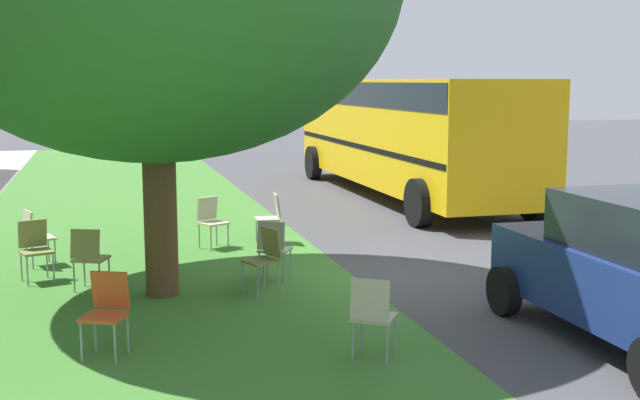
{
  "coord_description": "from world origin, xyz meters",
  "views": [
    {
      "loc": [
        -10.77,
        3.74,
        2.85
      ],
      "look_at": [
        -0.22,
        0.81,
        1.21
      ],
      "focal_mm": 44.9,
      "sensor_mm": 36.0,
      "label": 1
    }
  ],
  "objects_px": {
    "chair_6": "(211,218)",
    "chair_7": "(372,312)",
    "school_bus": "(405,125)",
    "chair_2": "(265,255)",
    "chair_1": "(273,245)",
    "chair_3": "(271,214)",
    "chair_5": "(107,307)",
    "chair_8": "(35,234)",
    "chair_4": "(89,254)",
    "chair_0": "(35,246)"
  },
  "relations": [
    {
      "from": "chair_2",
      "to": "chair_5",
      "type": "height_order",
      "value": "same"
    },
    {
      "from": "chair_2",
      "to": "chair_1",
      "type": "bearing_deg",
      "value": -23.13
    },
    {
      "from": "chair_1",
      "to": "chair_7",
      "type": "height_order",
      "value": "same"
    },
    {
      "from": "chair_6",
      "to": "chair_1",
      "type": "bearing_deg",
      "value": -167.74
    },
    {
      "from": "chair_3",
      "to": "chair_4",
      "type": "height_order",
      "value": "same"
    },
    {
      "from": "chair_5",
      "to": "school_bus",
      "type": "distance_m",
      "value": 12.46
    },
    {
      "from": "chair_0",
      "to": "chair_4",
      "type": "bearing_deg",
      "value": -136.97
    },
    {
      "from": "chair_6",
      "to": "chair_8",
      "type": "height_order",
      "value": "same"
    },
    {
      "from": "chair_1",
      "to": "chair_4",
      "type": "bearing_deg",
      "value": 87.75
    },
    {
      "from": "chair_2",
      "to": "chair_7",
      "type": "distance_m",
      "value": 2.99
    },
    {
      "from": "chair_4",
      "to": "chair_3",
      "type": "bearing_deg",
      "value": -50.44
    },
    {
      "from": "chair_6",
      "to": "chair_7",
      "type": "distance_m",
      "value": 6.09
    },
    {
      "from": "chair_6",
      "to": "chair_7",
      "type": "relative_size",
      "value": 1.0
    },
    {
      "from": "chair_3",
      "to": "chair_5",
      "type": "height_order",
      "value": "same"
    },
    {
      "from": "chair_0",
      "to": "chair_8",
      "type": "xyz_separation_m",
      "value": [
        0.96,
        0.07,
        0.0
      ]
    },
    {
      "from": "chair_0",
      "to": "chair_5",
      "type": "height_order",
      "value": "same"
    },
    {
      "from": "chair_6",
      "to": "school_bus",
      "type": "relative_size",
      "value": 0.08
    },
    {
      "from": "school_bus",
      "to": "chair_6",
      "type": "bearing_deg",
      "value": 131.93
    },
    {
      "from": "chair_7",
      "to": "chair_5",
      "type": "bearing_deg",
      "value": 71.14
    },
    {
      "from": "chair_0",
      "to": "chair_4",
      "type": "relative_size",
      "value": 1.0
    },
    {
      "from": "chair_2",
      "to": "chair_7",
      "type": "bearing_deg",
      "value": -170.13
    },
    {
      "from": "school_bus",
      "to": "chair_1",
      "type": "bearing_deg",
      "value": 146.52
    },
    {
      "from": "chair_1",
      "to": "chair_3",
      "type": "bearing_deg",
      "value": -11.34
    },
    {
      "from": "chair_1",
      "to": "chair_8",
      "type": "distance_m",
      "value": 3.83
    },
    {
      "from": "chair_6",
      "to": "school_bus",
      "type": "xyz_separation_m",
      "value": [
        4.91,
        -5.47,
        1.24
      ]
    },
    {
      "from": "chair_4",
      "to": "school_bus",
      "type": "xyz_separation_m",
      "value": [
        7.33,
        -7.46,
        1.24
      ]
    },
    {
      "from": "chair_5",
      "to": "school_bus",
      "type": "xyz_separation_m",
      "value": [
        10.05,
        -7.25,
        1.24
      ]
    },
    {
      "from": "chair_2",
      "to": "school_bus",
      "type": "bearing_deg",
      "value": -32.82
    },
    {
      "from": "chair_0",
      "to": "chair_8",
      "type": "relative_size",
      "value": 1.0
    },
    {
      "from": "chair_5",
      "to": "chair_8",
      "type": "height_order",
      "value": "same"
    },
    {
      "from": "chair_6",
      "to": "chair_7",
      "type": "bearing_deg",
      "value": -172.24
    },
    {
      "from": "chair_0",
      "to": "school_bus",
      "type": "relative_size",
      "value": 0.08
    },
    {
      "from": "chair_0",
      "to": "chair_2",
      "type": "xyz_separation_m",
      "value": [
        -1.46,
        -3.05,
        0.0
      ]
    },
    {
      "from": "chair_5",
      "to": "chair_6",
      "type": "distance_m",
      "value": 5.44
    },
    {
      "from": "chair_3",
      "to": "chair_6",
      "type": "xyz_separation_m",
      "value": [
        -0.11,
        1.08,
        0.0
      ]
    },
    {
      "from": "chair_2",
      "to": "school_bus",
      "type": "xyz_separation_m",
      "value": [
        8.0,
        -5.16,
        1.24
      ]
    },
    {
      "from": "chair_2",
      "to": "chair_4",
      "type": "bearing_deg",
      "value": 73.96
    },
    {
      "from": "chair_7",
      "to": "school_bus",
      "type": "bearing_deg",
      "value": -22.99
    },
    {
      "from": "school_bus",
      "to": "chair_2",
      "type": "bearing_deg",
      "value": 147.18
    },
    {
      "from": "chair_8",
      "to": "chair_4",
      "type": "bearing_deg",
      "value": -155.17
    },
    {
      "from": "chair_4",
      "to": "chair_6",
      "type": "relative_size",
      "value": 1.0
    },
    {
      "from": "chair_3",
      "to": "chair_4",
      "type": "distance_m",
      "value": 3.98
    },
    {
      "from": "chair_4",
      "to": "chair_8",
      "type": "height_order",
      "value": "same"
    },
    {
      "from": "chair_5",
      "to": "chair_8",
      "type": "distance_m",
      "value": 4.59
    },
    {
      "from": "chair_1",
      "to": "chair_3",
      "type": "relative_size",
      "value": 1.0
    },
    {
      "from": "chair_2",
      "to": "chair_8",
      "type": "relative_size",
      "value": 1.0
    },
    {
      "from": "chair_4",
      "to": "school_bus",
      "type": "height_order",
      "value": "school_bus"
    },
    {
      "from": "chair_7",
      "to": "chair_8",
      "type": "relative_size",
      "value": 1.0
    },
    {
      "from": "chair_0",
      "to": "school_bus",
      "type": "distance_m",
      "value": 10.56
    },
    {
      "from": "chair_3",
      "to": "chair_6",
      "type": "distance_m",
      "value": 1.08
    }
  ]
}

